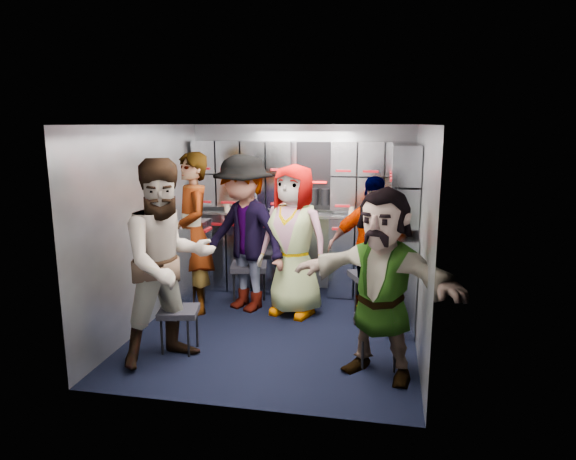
% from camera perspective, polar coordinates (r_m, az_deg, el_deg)
% --- Properties ---
extents(floor, '(3.00, 3.00, 0.00)m').
position_cam_1_polar(floor, '(5.43, -1.23, -11.12)').
color(floor, black).
rests_on(floor, ground).
extents(wall_back, '(2.80, 0.04, 2.10)m').
position_cam_1_polar(wall_back, '(6.56, 1.49, 2.45)').
color(wall_back, gray).
rests_on(wall_back, ground).
extents(wall_left, '(0.04, 3.00, 2.10)m').
position_cam_1_polar(wall_left, '(5.58, -15.49, 0.36)').
color(wall_left, gray).
rests_on(wall_left, ground).
extents(wall_right, '(0.04, 3.00, 2.10)m').
position_cam_1_polar(wall_right, '(5.01, 14.56, -0.84)').
color(wall_right, gray).
rests_on(wall_right, ground).
extents(ceiling, '(2.80, 3.00, 0.02)m').
position_cam_1_polar(ceiling, '(5.00, -1.34, 11.63)').
color(ceiling, silver).
rests_on(ceiling, wall_back).
extents(cart_bank_back, '(2.68, 0.38, 0.99)m').
position_cam_1_polar(cart_bank_back, '(6.48, 1.16, -2.70)').
color(cart_bank_back, '#9EA4AE').
rests_on(cart_bank_back, ground).
extents(cart_bank_left, '(0.38, 0.76, 0.99)m').
position_cam_1_polar(cart_bank_left, '(6.11, -11.12, -3.79)').
color(cart_bank_left, '#9EA4AE').
rests_on(cart_bank_left, ground).
extents(counter, '(2.68, 0.42, 0.03)m').
position_cam_1_polar(counter, '(6.37, 1.18, 1.84)').
color(counter, '#B8BBC0').
rests_on(counter, cart_bank_back).
extents(locker_bank_back, '(2.68, 0.28, 0.82)m').
position_cam_1_polar(locker_bank_back, '(6.36, 1.29, 6.15)').
color(locker_bank_back, '#9EA4AE').
rests_on(locker_bank_back, wall_back).
extents(locker_bank_right, '(0.28, 1.00, 0.82)m').
position_cam_1_polar(locker_bank_right, '(5.63, 12.84, 5.13)').
color(locker_bank_right, '#9EA4AE').
rests_on(locker_bank_right, wall_right).
extents(right_cabinet, '(0.28, 1.20, 1.00)m').
position_cam_1_polar(right_cabinet, '(5.72, 12.42, -4.87)').
color(right_cabinet, '#9EA4AE').
rests_on(right_cabinet, ground).
extents(coffee_niche, '(0.46, 0.16, 0.84)m').
position_cam_1_polar(coffee_niche, '(6.39, 2.98, 5.99)').
color(coffee_niche, black).
rests_on(coffee_niche, wall_back).
extents(red_latch_strip, '(2.60, 0.02, 0.03)m').
position_cam_1_polar(red_latch_strip, '(6.20, 0.86, 0.30)').
color(red_latch_strip, maroon).
rests_on(red_latch_strip, cart_bank_back).
extents(jump_seat_near_left, '(0.42, 0.40, 0.42)m').
position_cam_1_polar(jump_seat_near_left, '(4.96, -12.04, -9.07)').
color(jump_seat_near_left, black).
rests_on(jump_seat_near_left, ground).
extents(jump_seat_mid_left, '(0.48, 0.46, 0.49)m').
position_cam_1_polar(jump_seat_mid_left, '(6.10, -4.36, -4.29)').
color(jump_seat_mid_left, black).
rests_on(jump_seat_mid_left, ground).
extents(jump_seat_center, '(0.41, 0.39, 0.46)m').
position_cam_1_polar(jump_seat_center, '(5.95, 0.94, -4.91)').
color(jump_seat_center, black).
rests_on(jump_seat_center, ground).
extents(jump_seat_mid_right, '(0.54, 0.53, 0.49)m').
position_cam_1_polar(jump_seat_mid_right, '(5.78, 9.16, -5.30)').
color(jump_seat_mid_right, black).
rests_on(jump_seat_mid_right, ground).
extents(jump_seat_near_right, '(0.47, 0.46, 0.44)m').
position_cam_1_polar(jump_seat_near_right, '(4.64, 10.17, -10.19)').
color(jump_seat_near_right, black).
rests_on(jump_seat_near_right, ground).
extents(attendant_standing, '(0.73, 0.79, 1.81)m').
position_cam_1_polar(attendant_standing, '(5.84, -10.52, -0.37)').
color(attendant_standing, black).
rests_on(attendant_standing, ground).
extents(attendant_arc_a, '(1.11, 1.12, 1.83)m').
position_cam_1_polar(attendant_arc_a, '(4.64, -13.19, -3.54)').
color(attendant_arc_a, black).
rests_on(attendant_arc_a, ground).
extents(attendant_arc_b, '(1.32, 1.10, 1.78)m').
position_cam_1_polar(attendant_arc_b, '(5.82, -4.89, -0.42)').
color(attendant_arc_b, black).
rests_on(attendant_arc_b, ground).
extents(attendant_arc_c, '(0.94, 0.75, 1.69)m').
position_cam_1_polar(attendant_arc_c, '(5.67, 0.63, -1.18)').
color(attendant_arc_c, black).
rests_on(attendant_arc_c, ground).
extents(attendant_arc_d, '(0.93, 0.40, 1.58)m').
position_cam_1_polar(attendant_arc_d, '(5.51, 9.22, -2.26)').
color(attendant_arc_d, black).
rests_on(attendant_arc_d, ground).
extents(attendant_arc_e, '(1.57, 1.02, 1.62)m').
position_cam_1_polar(attendant_arc_e, '(4.33, 10.33, -5.94)').
color(attendant_arc_e, black).
rests_on(attendant_arc_e, ground).
extents(bottle_left, '(0.06, 0.06, 0.25)m').
position_cam_1_polar(bottle_left, '(6.42, -3.95, 3.16)').
color(bottle_left, white).
rests_on(bottle_left, counter).
extents(bottle_mid, '(0.07, 0.07, 0.28)m').
position_cam_1_polar(bottle_mid, '(6.40, -3.50, 3.26)').
color(bottle_mid, white).
rests_on(bottle_mid, counter).
extents(bottle_right, '(0.06, 0.06, 0.26)m').
position_cam_1_polar(bottle_right, '(6.20, 10.67, 2.74)').
color(bottle_right, white).
rests_on(bottle_right, counter).
extents(cup_left, '(0.08, 0.08, 0.11)m').
position_cam_1_polar(cup_left, '(6.51, -6.75, 2.60)').
color(cup_left, tan).
rests_on(cup_left, counter).
extents(cup_right, '(0.07, 0.07, 0.10)m').
position_cam_1_polar(cup_right, '(6.22, 7.06, 2.13)').
color(cup_right, tan).
rests_on(cup_right, counter).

